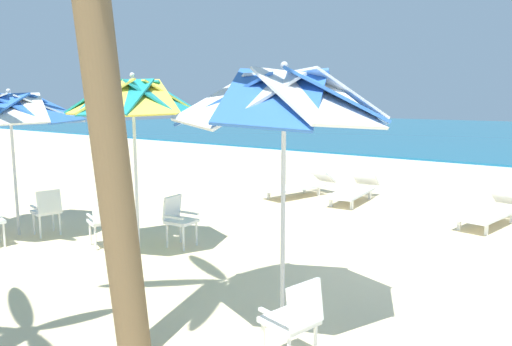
# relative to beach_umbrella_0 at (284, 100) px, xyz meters

# --- Properties ---
(ground_plane) EXTENTS (80.00, 80.00, 0.00)m
(ground_plane) POSITION_rel_beach_umbrella_0_xyz_m (0.58, 3.41, -2.50)
(ground_plane) COLOR beige
(beach_umbrella_0) EXTENTS (2.37, 2.37, 2.90)m
(beach_umbrella_0) POSITION_rel_beach_umbrella_0_xyz_m (0.00, 0.00, 0.00)
(beach_umbrella_0) COLOR silver
(beach_umbrella_0) RESTS_ON ground
(plastic_chair_0) EXTENTS (0.55, 0.52, 0.87)m
(plastic_chair_0) POSITION_rel_beach_umbrella_0_xyz_m (0.59, -0.68, -2.00)
(plastic_chair_0) COLOR white
(plastic_chair_0) RESTS_ON ground
(beach_umbrella_1) EXTENTS (2.09, 2.09, 2.91)m
(beach_umbrella_1) POSITION_rel_beach_umbrella_0_xyz_m (-3.27, 0.69, -0.00)
(beach_umbrella_1) COLOR silver
(beach_umbrella_1) RESTS_ON ground
(plastic_chair_1) EXTENTS (0.51, 0.49, 0.87)m
(plastic_chair_1) POSITION_rel_beach_umbrella_0_xyz_m (-3.05, 1.38, -2.00)
(plastic_chair_1) COLOR white
(plastic_chair_1) RESTS_ON ground
(plastic_chair_2) EXTENTS (0.59, 0.57, 0.87)m
(plastic_chair_2) POSITION_rel_beach_umbrella_0_xyz_m (-4.01, 0.57, -2.00)
(plastic_chair_2) COLOR white
(plastic_chair_2) RESTS_ON ground
(beach_umbrella_2) EXTENTS (2.60, 2.60, 2.68)m
(beach_umbrella_2) POSITION_rel_beach_umbrella_0_xyz_m (-5.92, 0.09, -0.18)
(beach_umbrella_2) COLOR silver
(beach_umbrella_2) RESTS_ON ground
(plastic_chair_5) EXTENTS (0.55, 0.52, 0.87)m
(plastic_chair_5) POSITION_rel_beach_umbrella_0_xyz_m (-5.45, 0.40, -2.00)
(plastic_chair_5) COLOR white
(plastic_chair_5) RESTS_ON ground
(sun_lounger_1) EXTENTS (0.97, 2.22, 0.62)m
(sun_lounger_1) POSITION_rel_beach_umbrella_0_xyz_m (0.92, 6.13, -2.22)
(sun_lounger_1) COLOR white
(sun_lounger_1) RESTS_ON ground
(sun_lounger_2) EXTENTS (0.84, 2.20, 0.62)m
(sun_lounger_2) POSITION_rel_beach_umbrella_0_xyz_m (-2.25, 6.53, -2.22)
(sun_lounger_2) COLOR white
(sun_lounger_2) RESTS_ON ground
(sun_lounger_3) EXTENTS (1.10, 2.23, 0.62)m
(sun_lounger_3) POSITION_rel_beach_umbrella_0_xyz_m (-3.65, 6.29, -2.22)
(sun_lounger_3) COLOR white
(sun_lounger_3) RESTS_ON ground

